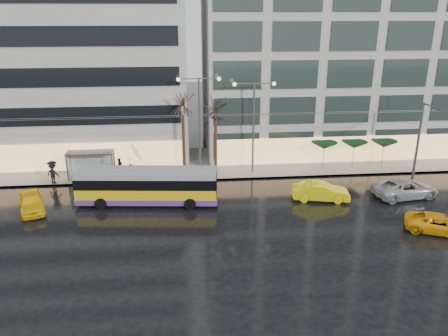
{
  "coord_description": "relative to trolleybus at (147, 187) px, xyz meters",
  "views": [
    {
      "loc": [
        0.48,
        -28.23,
        14.58
      ],
      "look_at": [
        3.69,
        5.0,
        2.65
      ],
      "focal_mm": 35.0,
      "sensor_mm": 36.0,
      "label": 1
    }
  ],
  "objects": [
    {
      "name": "sedan_silver",
      "position": [
        21.28,
        -0.74,
        -0.65
      ],
      "size": [
        5.75,
        3.29,
        1.51
      ],
      "primitive_type": "imported",
      "rotation": [
        0.0,
        0.0,
        1.72
      ],
      "color": "#ACACB0",
      "rests_on": "ground"
    },
    {
      "name": "parasol_c",
      "position": [
        22.52,
        6.49,
        1.05
      ],
      "size": [
        2.5,
        2.5,
        2.65
      ],
      "color": "#595B60",
      "rests_on": "sidewalk"
    },
    {
      "name": "pedestrian_a",
      "position": [
        -1.81,
        4.89,
        0.21
      ],
      "size": [
        1.02,
        1.03,
        2.19
      ],
      "color": "black",
      "rests_on": "sidewalk"
    },
    {
      "name": "sidewalk",
      "position": [
        4.52,
        9.49,
        -1.33
      ],
      "size": [
        80.0,
        10.0,
        0.15
      ],
      "primitive_type": "cube",
      "color": "gray",
      "rests_on": "ground"
    },
    {
      "name": "building_right",
      "position": [
        21.52,
        14.49,
        11.25
      ],
      "size": [
        32.0,
        14.0,
        25.0
      ],
      "primitive_type": "cube",
      "color": "#AAA6A2",
      "rests_on": "sidewalk"
    },
    {
      "name": "taxi_c",
      "position": [
        20.67,
        -6.93,
        -0.76
      ],
      "size": [
        5.08,
        3.81,
        1.28
      ],
      "primitive_type": "imported",
      "rotation": [
        0.0,
        0.0,
        1.16
      ],
      "color": "#F9AC0D",
      "rests_on": "ground"
    },
    {
      "name": "tree_b",
      "position": [
        6.02,
        6.69,
        5.0
      ],
      "size": [
        3.2,
        3.2,
        7.7
      ],
      "color": "black",
      "rests_on": "sidewalk"
    },
    {
      "name": "pedestrian_b",
      "position": [
        -3.08,
        6.58,
        -0.44
      ],
      "size": [
        0.97,
        0.89,
        1.62
      ],
      "color": "black",
      "rests_on": "sidewalk"
    },
    {
      "name": "tree_a",
      "position": [
        3.02,
        6.49,
        5.69
      ],
      "size": [
        3.2,
        3.2,
        8.4
      ],
      "color": "black",
      "rests_on": "sidewalk"
    },
    {
      "name": "building_left",
      "position": [
        -13.48,
        14.49,
        9.75
      ],
      "size": [
        34.0,
        14.0,
        22.0
      ],
      "primitive_type": "cube",
      "color": "#AAA6A2",
      "rests_on": "sidewalk"
    },
    {
      "name": "parasol_b",
      "position": [
        19.52,
        6.49,
        1.05
      ],
      "size": [
        2.5,
        2.5,
        2.65
      ],
      "color": "#595B60",
      "rests_on": "sidewalk"
    },
    {
      "name": "street_lamp_near",
      "position": [
        4.52,
        6.29,
        4.59
      ],
      "size": [
        3.96,
        0.36,
        9.03
      ],
      "color": "#595B60",
      "rests_on": "sidewalk"
    },
    {
      "name": "taxi_a",
      "position": [
        -8.91,
        -0.51,
        -0.66
      ],
      "size": [
        3.21,
        4.7,
        1.49
      ],
      "primitive_type": "imported",
      "rotation": [
        0.0,
        0.0,
        0.37
      ],
      "color": "yellow",
      "rests_on": "ground"
    },
    {
      "name": "catenary",
      "position": [
        3.52,
        3.43,
        2.85
      ],
      "size": [
        42.24,
        5.12,
        7.0
      ],
      "color": "#595B60",
      "rests_on": "ground"
    },
    {
      "name": "kerb",
      "position": [
        4.52,
        4.54,
        -1.33
      ],
      "size": [
        80.0,
        0.1,
        0.15
      ],
      "primitive_type": "cube",
      "color": "slate",
      "rests_on": "ground"
    },
    {
      "name": "bus_shelter",
      "position": [
        -5.86,
        6.18,
        0.56
      ],
      "size": [
        4.2,
        1.6,
        2.51
      ],
      "color": "#595B60",
      "rests_on": "sidewalk"
    },
    {
      "name": "taxi_b",
      "position": [
        14.06,
        -0.69,
        -0.64
      ],
      "size": [
        4.82,
        2.44,
        1.52
      ],
      "primitive_type": "imported",
      "rotation": [
        0.0,
        0.0,
        1.38
      ],
      "color": "yellow",
      "rests_on": "ground"
    },
    {
      "name": "ground",
      "position": [
        2.52,
        -4.51,
        -1.4
      ],
      "size": [
        140.0,
        140.0,
        0.0
      ],
      "primitive_type": "plane",
      "color": "black",
      "rests_on": "ground"
    },
    {
      "name": "pedestrian_c",
      "position": [
        -8.64,
        4.89,
        -0.12
      ],
      "size": [
        1.39,
        1.1,
        2.11
      ],
      "color": "black",
      "rests_on": "sidewalk"
    },
    {
      "name": "trolleybus",
      "position": [
        0.0,
        0.0,
        0.0
      ],
      "size": [
        11.33,
        4.88,
        5.18
      ],
      "color": "gold",
      "rests_on": "ground"
    },
    {
      "name": "parasol_a",
      "position": [
        16.52,
        6.49,
        1.05
      ],
      "size": [
        2.5,
        2.5,
        2.65
      ],
      "color": "#595B60",
      "rests_on": "sidewalk"
    },
    {
      "name": "street_lamp_far",
      "position": [
        9.52,
        6.29,
        4.31
      ],
      "size": [
        3.96,
        0.36,
        8.53
      ],
      "color": "#595B60",
      "rests_on": "sidewalk"
    }
  ]
}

